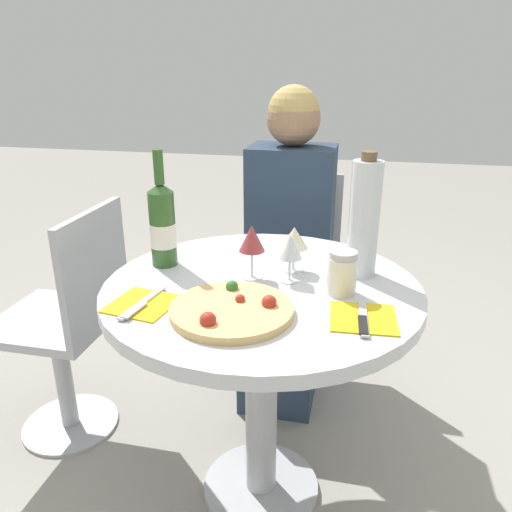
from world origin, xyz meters
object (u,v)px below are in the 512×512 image
seated_diner (287,258)px  wine_bottle (162,225)px  dining_table (262,329)px  chair_empty_side (70,328)px  pizza_large (232,310)px  chair_behind_diner (291,276)px  tall_carafe (364,219)px

seated_diner → wine_bottle: 0.67m
seated_diner → dining_table: bearing=92.6°
chair_empty_side → pizza_large: 0.81m
chair_behind_diner → pizza_large: 0.99m
chair_empty_side → tall_carafe: bearing=-91.1°
dining_table → pizza_large: size_ratio=2.91×
dining_table → tall_carafe: size_ratio=2.49×
pizza_large → tall_carafe: 0.45m
pizza_large → tall_carafe: size_ratio=0.86×
pizza_large → tall_carafe: bearing=47.1°
seated_diner → pizza_large: seated_diner is taller
dining_table → pizza_large: pizza_large is taller
chair_behind_diner → seated_diner: bearing=90.0°
dining_table → chair_empty_side: bearing=168.3°
chair_behind_diner → dining_table: bearing=92.1°
seated_diner → tall_carafe: bearing=119.8°
chair_empty_side → tall_carafe: (0.95, -0.02, 0.46)m
chair_behind_diner → tall_carafe: (0.28, -0.63, 0.46)m
seated_diner → tall_carafe: 0.65m
dining_table → tall_carafe: bearing=26.5°
seated_diner → tall_carafe: (0.28, -0.49, 0.33)m
seated_diner → pizza_large: bearing=89.6°
seated_diner → tall_carafe: seated_diner is taller
dining_table → pizza_large: 0.24m
wine_bottle → dining_table: bearing=-14.3°
chair_behind_diner → wine_bottle: (-0.28, -0.68, 0.42)m
pizza_large → chair_behind_diner: bearing=89.7°
chair_behind_diner → chair_empty_side: same height
pizza_large → wine_bottle: size_ratio=0.87×
dining_table → chair_behind_diner: chair_behind_diner is taller
tall_carafe → wine_bottle: bearing=-175.0°
chair_empty_side → wine_bottle: 0.58m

